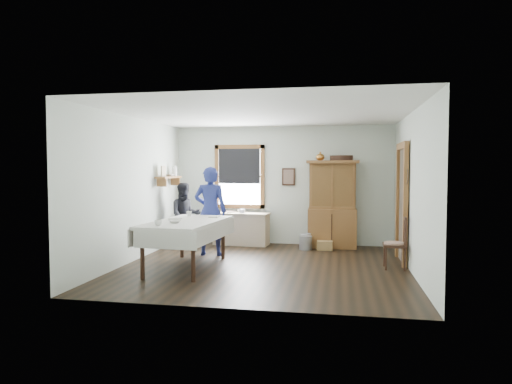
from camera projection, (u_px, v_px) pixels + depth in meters
room at (265, 191)px, 8.05m from camera, size 5.01×5.01×2.70m
window at (239, 173)px, 10.64m from camera, size 1.18×0.07×1.48m
doorway at (402, 200)px, 8.45m from camera, size 0.09×1.14×2.22m
wall_shelf at (169, 176)px, 9.98m from camera, size 0.24×1.00×0.44m
framed_picture at (288, 177)px, 10.43m from camera, size 0.30×0.04×0.40m
rug_beater at (407, 170)px, 7.88m from camera, size 0.01×0.27×0.27m
work_counter at (241, 229)px, 10.40m from camera, size 1.32×0.60×0.73m
china_hutch at (332, 204)px, 10.01m from camera, size 1.14×0.57×1.91m
dining_table at (187, 245)px, 7.95m from camera, size 1.24×2.15×0.83m
spindle_chair at (395, 243)px, 7.91m from camera, size 0.43×0.43×0.91m
pail at (306, 243)px, 9.78m from camera, size 0.31×0.31×0.30m
wicker_basket at (325, 245)px, 9.75m from camera, size 0.34×0.25×0.19m
woman_blue at (210, 214)px, 9.14m from camera, size 0.64×0.45×1.65m
figure_dark at (185, 218)px, 10.01m from camera, size 0.81×0.75×1.32m
table_cup_a at (158, 223)px, 7.28m from camera, size 0.15×0.15×0.09m
table_cup_b at (189, 214)px, 8.68m from camera, size 0.12×0.12×0.10m
table_bowl at (175, 221)px, 7.62m from camera, size 0.22×0.22×0.05m
counter_book at (226, 212)px, 10.46m from camera, size 0.27×0.29×0.02m
counter_bowl at (241, 211)px, 10.48m from camera, size 0.22×0.22×0.06m
shelf_bowl at (169, 175)px, 9.99m from camera, size 0.22×0.22×0.05m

